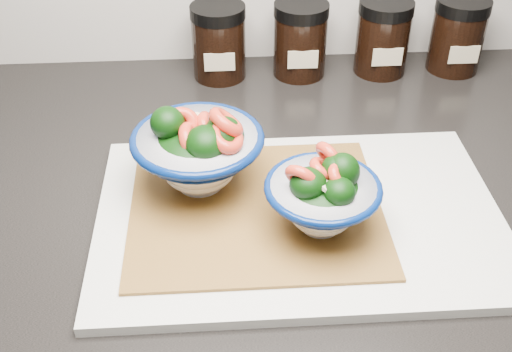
{
  "coord_description": "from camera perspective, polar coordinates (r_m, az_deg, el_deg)",
  "views": [
    {
      "loc": [
        -0.24,
        0.8,
        1.38
      ],
      "look_at": [
        -0.2,
        1.35,
        0.96
      ],
      "focal_mm": 45.0,
      "sensor_mm": 36.0,
      "label": 1
    }
  ],
  "objects": [
    {
      "name": "countertop",
      "position": [
        0.85,
        13.12,
        0.31
      ],
      "size": [
        3.5,
        0.6,
        0.04
      ],
      "primitive_type": "cube",
      "color": "black",
      "rests_on": "cabinet"
    },
    {
      "name": "cutting_board",
      "position": [
        0.72,
        3.84,
        -3.61
      ],
      "size": [
        0.45,
        0.3,
        0.01
      ],
      "primitive_type": "cube",
      "color": "silver",
      "rests_on": "countertop"
    },
    {
      "name": "bamboo_mat",
      "position": [
        0.72,
        -0.0,
        -2.92
      ],
      "size": [
        0.28,
        0.24,
        0.0
      ],
      "primitive_type": "cube",
      "color": "olive",
      "rests_on": "cutting_board"
    },
    {
      "name": "bowl_left",
      "position": [
        0.72,
        -5.08,
        2.24
      ],
      "size": [
        0.15,
        0.15,
        0.11
      ],
      "rotation": [
        0.0,
        0.0,
        0.2
      ],
      "color": "white",
      "rests_on": "bamboo_mat"
    },
    {
      "name": "bowl_right",
      "position": [
        0.67,
        5.97,
        -1.82
      ],
      "size": [
        0.12,
        0.12,
        0.1
      ],
      "rotation": [
        0.0,
        0.0,
        0.13
      ],
      "color": "white",
      "rests_on": "bamboo_mat"
    },
    {
      "name": "spice_jar_a",
      "position": [
        0.98,
        -3.33,
        11.83
      ],
      "size": [
        0.08,
        0.08,
        0.11
      ],
      "color": "black",
      "rests_on": "countertop"
    },
    {
      "name": "spice_jar_b",
      "position": [
        0.99,
        3.95,
        12.02
      ],
      "size": [
        0.08,
        0.08,
        0.11
      ],
      "color": "black",
      "rests_on": "countertop"
    },
    {
      "name": "spice_jar_c",
      "position": [
        1.01,
        11.2,
        12.02
      ],
      "size": [
        0.08,
        0.08,
        0.11
      ],
      "color": "black",
      "rests_on": "countertop"
    },
    {
      "name": "spice_jar_d",
      "position": [
        1.05,
        17.49,
        11.87
      ],
      "size": [
        0.08,
        0.08,
        0.11
      ],
      "color": "black",
      "rests_on": "countertop"
    }
  ]
}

